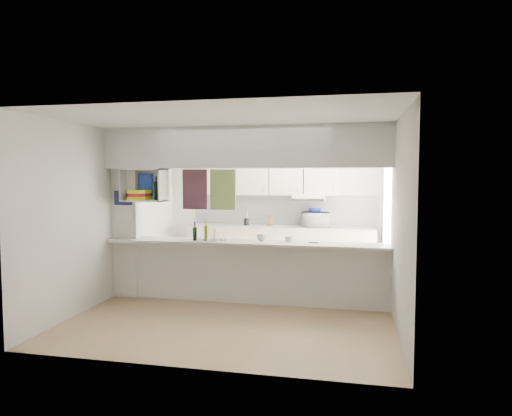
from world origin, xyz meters
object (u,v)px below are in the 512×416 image
(wine_bottles, at_px, (201,233))
(microwave, at_px, (316,220))
(bowl, at_px, (315,211))
(dish_rack, at_px, (214,235))

(wine_bottles, bearing_deg, microwave, 54.27)
(bowl, bearing_deg, dish_rack, -121.09)
(dish_rack, distance_m, wine_bottles, 0.21)
(dish_rack, bearing_deg, microwave, 40.72)
(microwave, xyz_separation_m, dish_rack, (-1.35, -2.18, -0.06))
(bowl, distance_m, wine_bottles, 2.69)
(bowl, relative_size, wine_bottles, 0.88)
(microwave, height_order, dish_rack, microwave)
(wine_bottles, bearing_deg, dish_rack, -3.35)
(microwave, distance_m, bowl, 0.18)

